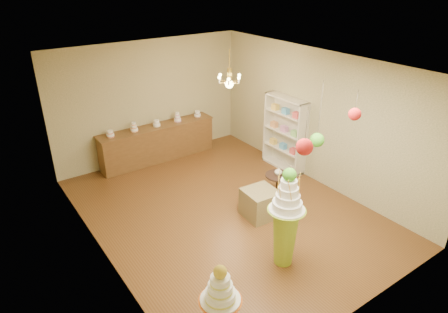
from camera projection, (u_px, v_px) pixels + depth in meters
floor at (225, 211)px, 8.21m from camera, size 6.50×6.50×0.00m
ceiling at (225, 65)px, 6.91m from camera, size 6.50×6.50×0.00m
wall_back at (150, 101)px, 9.96m from camera, size 5.00×0.04×3.00m
wall_front at (370, 227)px, 5.16m from camera, size 5.00×0.04×3.00m
wall_left at (95, 181)px, 6.26m from camera, size 0.04×6.50×3.00m
wall_right at (317, 118)px, 8.86m from camera, size 0.04×6.50×3.00m
pedestal_green at (286, 224)px, 6.46m from camera, size 0.76×0.76×1.79m
burlap_riser at (260, 203)px, 7.93m from camera, size 0.67×0.67×0.57m
sideboard at (158, 142)px, 10.19m from camera, size 3.04×0.54×1.16m
shelving_unit at (285, 133)px, 9.62m from camera, size 0.33×1.20×1.80m
round_table at (278, 185)px, 8.29m from camera, size 0.68×0.68×0.68m
vase at (278, 171)px, 8.15m from camera, size 0.16×0.16×0.17m
pom_red_left at (304, 147)px, 5.10m from camera, size 0.22×0.22×0.65m
pom_green_mid at (317, 140)px, 6.42m from camera, size 0.23×0.23×1.10m
pom_red_right at (355, 114)px, 5.68m from camera, size 0.18×0.18×0.45m
chandelier at (229, 82)px, 8.56m from camera, size 0.64×0.64×0.85m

